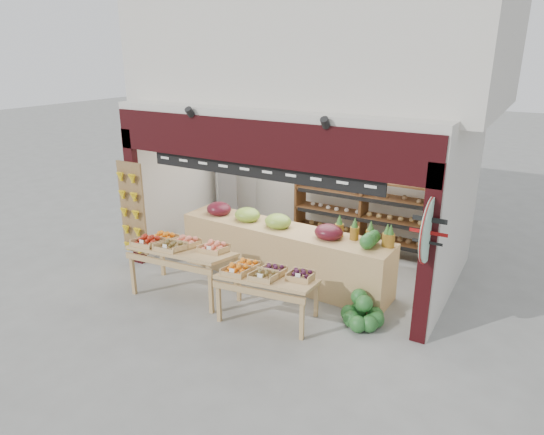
{
  "coord_description": "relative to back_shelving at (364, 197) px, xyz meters",
  "views": [
    {
      "loc": [
        3.97,
        -7.38,
        4.01
      ],
      "look_at": [
        -0.21,
        -0.2,
        1.12
      ],
      "focal_mm": 32.0,
      "sensor_mm": 36.0,
      "label": 1
    }
  ],
  "objects": [
    {
      "name": "refrigerator",
      "position": [
        -2.99,
        -0.25,
        -0.34
      ],
      "size": [
        0.72,
        0.72,
        1.67
      ],
      "primitive_type": "cube",
      "rotation": [
        0.0,
        0.0,
        -0.12
      ],
      "color": "#BABDC1",
      "rests_on": "ground"
    },
    {
      "name": "ground",
      "position": [
        -0.85,
        -1.73,
        -1.17
      ],
      "size": [
        60.0,
        60.0,
        0.0
      ],
      "primitive_type": "plane",
      "color": "slate",
      "rests_on": "ground"
    },
    {
      "name": "mid_counter",
      "position": [
        -0.78,
        -2.02,
        -0.62
      ],
      "size": [
        4.05,
        0.95,
        1.24
      ],
      "color": "tan",
      "rests_on": "ground"
    },
    {
      "name": "shop_structure",
      "position": [
        -0.85,
        -0.11,
        2.75
      ],
      "size": [
        6.36,
        5.12,
        5.4
      ],
      "color": "beige",
      "rests_on": "ground"
    },
    {
      "name": "back_shelving",
      "position": [
        0.0,
        0.0,
        0.0
      ],
      "size": [
        2.97,
        0.49,
        1.84
      ],
      "color": "brown",
      "rests_on": "ground"
    },
    {
      "name": "cardboard_stack",
      "position": [
        -2.32,
        -0.79,
        -0.95
      ],
      "size": [
        0.94,
        0.68,
        0.61
      ],
      "color": "beige",
      "rests_on": "ground"
    },
    {
      "name": "display_table_right",
      "position": [
        -0.35,
        -3.34,
        -0.44
      ],
      "size": [
        1.57,
        1.02,
        0.95
      ],
      "color": "tan",
      "rests_on": "ground"
    },
    {
      "name": "gift_sign",
      "position": [
        1.9,
        -2.87,
        0.58
      ],
      "size": [
        0.04,
        0.93,
        0.92
      ],
      "color": "#ADDAC3",
      "rests_on": "ground"
    },
    {
      "name": "banana_board",
      "position": [
        -3.58,
        -2.9,
        -0.06
      ],
      "size": [
        0.6,
        0.15,
        1.8
      ],
      "color": "olive",
      "rests_on": "ground"
    },
    {
      "name": "display_table_left",
      "position": [
        -2.09,
        -3.32,
        -0.35
      ],
      "size": [
        1.75,
        1.09,
        1.06
      ],
      "color": "tan",
      "rests_on": "ground"
    },
    {
      "name": "watermelon_pile",
      "position": [
        1.04,
        -2.78,
        -0.99
      ],
      "size": [
        0.68,
        0.65,
        0.5
      ],
      "color": "#194C1E",
      "rests_on": "ground"
    }
  ]
}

